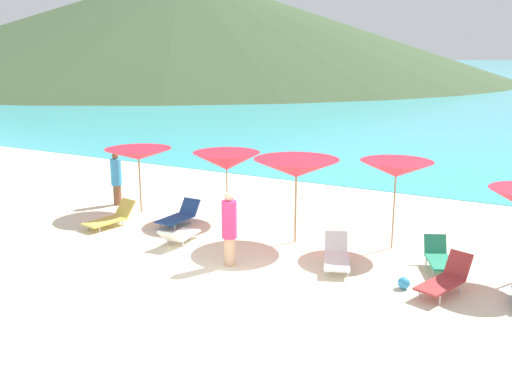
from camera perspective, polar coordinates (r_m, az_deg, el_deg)
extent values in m
cube|color=beige|center=(21.44, 11.21, -0.22)|extent=(50.00, 100.00, 0.30)
cone|color=#384C2D|center=(119.01, -7.28, 16.45)|extent=(126.98, 126.98, 20.99)
cylinder|color=#9E7F59|center=(18.27, -11.70, 0.99)|extent=(0.05, 0.05, 1.98)
cone|color=red|center=(18.09, -11.84, 3.78)|extent=(2.27, 2.27, 0.36)
sphere|color=#9E7F59|center=(18.07, -11.86, 4.15)|extent=(0.07, 0.07, 0.07)
cylinder|color=#9E7F59|center=(17.23, -2.97, 0.42)|extent=(0.04, 0.04, 1.94)
cone|color=red|center=(17.06, -3.00, 3.15)|extent=(2.09, 2.09, 0.54)
sphere|color=#9E7F59|center=(17.03, -3.01, 3.70)|extent=(0.07, 0.07, 0.07)
cylinder|color=#9E7F59|center=(15.08, 4.04, -1.13)|extent=(0.05, 0.05, 2.16)
cone|color=red|center=(14.86, 4.10, 2.44)|extent=(2.51, 2.51, 0.49)
sphere|color=#9E7F59|center=(14.84, 4.12, 3.02)|extent=(0.07, 0.07, 0.07)
cylinder|color=#9E7F59|center=(14.94, 13.82, -1.51)|extent=(0.04, 0.04, 2.23)
cone|color=red|center=(14.71, 14.04, 2.28)|extent=(2.00, 2.00, 0.42)
sphere|color=#9E7F59|center=(14.69, 14.07, 2.79)|extent=(0.07, 0.07, 0.07)
cube|color=#268C66|center=(13.87, 18.23, -6.77)|extent=(0.94, 1.20, 0.05)
cube|color=#268C66|center=(14.38, 17.73, -5.06)|extent=(0.58, 0.45, 0.46)
cylinder|color=silver|center=(13.57, 17.53, -7.81)|extent=(0.04, 0.04, 0.23)
cylinder|color=silver|center=(13.68, 19.46, -7.78)|extent=(0.04, 0.04, 0.23)
cylinder|color=silver|center=(14.25, 16.88, -6.71)|extent=(0.04, 0.04, 0.23)
cylinder|color=silver|center=(14.36, 18.73, -6.69)|extent=(0.04, 0.04, 0.23)
cube|color=#D8BF4C|center=(17.06, -15.12, -2.91)|extent=(0.80, 1.27, 0.05)
cube|color=#D8BF4C|center=(17.44, -13.14, -1.61)|extent=(0.64, 0.49, 0.51)
cylinder|color=silver|center=(17.09, -16.63, -3.37)|extent=(0.04, 0.04, 0.16)
cylinder|color=silver|center=(16.68, -15.59, -3.72)|extent=(0.04, 0.04, 0.16)
cylinder|color=silver|center=(17.55, -14.41, -2.76)|extent=(0.04, 0.04, 0.16)
cylinder|color=silver|center=(17.15, -13.35, -3.09)|extent=(0.04, 0.04, 0.16)
cube|color=#1E478C|center=(16.78, -8.21, -2.73)|extent=(0.68, 1.17, 0.05)
cube|color=#1E478C|center=(17.26, -6.73, -1.46)|extent=(0.61, 0.36, 0.46)
cylinder|color=silver|center=(16.72, -9.69, -3.29)|extent=(0.04, 0.04, 0.20)
cylinder|color=silver|center=(16.39, -8.26, -3.59)|extent=(0.04, 0.04, 0.20)
cylinder|color=silver|center=(17.31, -7.96, -2.63)|extent=(0.04, 0.04, 0.20)
cylinder|color=silver|center=(16.98, -6.55, -2.90)|extent=(0.04, 0.04, 0.20)
cube|color=#A53333|center=(12.57, 18.16, -8.92)|extent=(0.91, 1.34, 0.05)
cube|color=#A53333|center=(13.09, 19.86, -6.91)|extent=(0.59, 0.45, 0.54)
cylinder|color=silver|center=(12.41, 16.26, -9.78)|extent=(0.04, 0.04, 0.23)
cylinder|color=silver|center=(12.20, 18.16, -10.34)|extent=(0.04, 0.04, 0.23)
cylinder|color=silver|center=(13.10, 18.23, -8.63)|extent=(0.04, 0.04, 0.23)
cylinder|color=silver|center=(12.91, 20.06, -9.14)|extent=(0.04, 0.04, 0.23)
cube|color=white|center=(15.45, -7.44, -4.30)|extent=(0.67, 1.08, 0.05)
cube|color=white|center=(14.85, -8.78, -4.48)|extent=(0.57, 0.43, 0.35)
cylinder|color=silver|center=(15.63, -6.09, -4.46)|extent=(0.04, 0.04, 0.16)
cylinder|color=silver|center=(15.85, -7.60, -4.23)|extent=(0.04, 0.04, 0.16)
cylinder|color=silver|center=(15.04, -7.42, -5.25)|extent=(0.04, 0.04, 0.16)
cylinder|color=silver|center=(15.27, -8.97, -5.00)|extent=(0.04, 0.04, 0.16)
cube|color=white|center=(13.48, 8.17, -6.99)|extent=(1.02, 1.39, 0.05)
cube|color=white|center=(14.19, 8.13, -5.01)|extent=(0.69, 0.62, 0.45)
cylinder|color=silver|center=(13.14, 7.09, -8.06)|extent=(0.04, 0.04, 0.18)
cylinder|color=silver|center=(13.15, 9.29, -8.12)|extent=(0.04, 0.04, 0.18)
cylinder|color=silver|center=(13.96, 7.08, -6.72)|extent=(0.04, 0.04, 0.18)
cylinder|color=silver|center=(13.97, 9.15, -6.77)|extent=(0.04, 0.04, 0.18)
cylinder|color=#DBAA84|center=(13.60, -2.69, -6.04)|extent=(0.27, 0.27, 0.70)
cylinder|color=#D83372|center=(13.34, -2.73, -2.79)|extent=(0.36, 0.36, 0.91)
sphere|color=#DBAA84|center=(13.19, -2.76, -0.48)|extent=(0.23, 0.23, 0.23)
cylinder|color=brown|center=(19.51, -13.88, -0.27)|extent=(0.27, 0.27, 0.68)
cylinder|color=#3399D8|center=(19.34, -14.01, 1.97)|extent=(0.36, 0.36, 0.88)
sphere|color=brown|center=(19.24, -14.11, 3.55)|extent=(0.22, 0.22, 0.22)
sphere|color=#3399D8|center=(12.76, 14.77, -8.91)|extent=(0.27, 0.27, 0.27)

